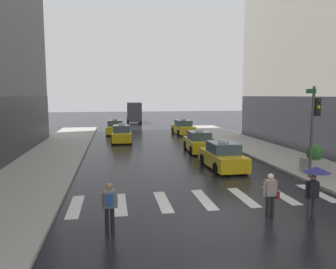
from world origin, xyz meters
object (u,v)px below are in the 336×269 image
Objects in this scene: taxi_fourth at (115,128)px; planter_near_corner at (314,160)px; taxi_fifth at (183,128)px; pedestrian_with_backpack at (109,203)px; traffic_light_pole at (314,119)px; taxi_third at (122,134)px; box_truck at (134,112)px; taxi_lead at (222,157)px; pedestrian_with_umbrella at (315,178)px; taxi_second at (199,142)px; pedestrian_with_handbag at (271,193)px.

taxi_fourth reaches higher than planter_near_corner.
pedestrian_with_backpack is at bearing -107.43° from taxi_fifth.
traffic_light_pole is at bearing -65.78° from taxi_fourth.
box_truck is (2.56, 20.87, 1.13)m from taxi_third.
taxi_lead is 2.85× the size of planter_near_corner.
planter_near_corner is at bearing -81.40° from taxi_fifth.
pedestrian_with_umbrella is 7.17m from planter_near_corner.
taxi_fifth is 26.28m from pedestrian_with_umbrella.
pedestrian_with_umbrella reaches higher than taxi_lead.
traffic_light_pole is 1.04× the size of taxi_fifth.
taxi_third is at bearing -97.00° from box_truck.
box_truck is at bearing 97.07° from taxi_second.
traffic_light_pole is 5.69m from taxi_lead.
taxi_fifth reaches higher than pedestrian_with_backpack.
taxi_fifth is (7.80, -1.36, 0.00)m from taxi_fourth.
taxi_second reaches higher than pedestrian_with_backpack.
taxi_fifth is (-2.35, 21.22, -2.53)m from traffic_light_pole.
taxi_third is 6.52m from taxi_fourth.
taxi_fourth is at bearing 104.01° from pedestrian_with_umbrella.
pedestrian_with_backpack is at bearing 179.12° from pedestrian_with_umbrella.
planter_near_corner is at bearing 45.24° from pedestrian_with_handbag.
taxi_third is 22.06m from pedestrian_with_umbrella.
traffic_light_pole is at bearing 44.30° from pedestrian_with_handbag.
pedestrian_with_umbrella is 1.64m from pedestrian_with_handbag.
taxi_second is 2.80× the size of pedestrian_with_backpack.
traffic_light_pole is 2.65m from planter_near_corner.
taxi_second and taxi_fifth have the same top height.
taxi_lead is at bearing 83.12° from pedestrian_with_handbag.
taxi_lead is at bearing -71.52° from taxi_fourth.
pedestrian_with_umbrella is (-3.26, -5.04, -1.74)m from traffic_light_pole.
pedestrian_with_umbrella is (-0.91, -26.26, 0.79)m from taxi_fifth.
taxi_third reaches higher than pedestrian_with_backpack.
traffic_light_pole reaches higher than pedestrian_with_handbag.
planter_near_corner is at bearing -29.70° from taxi_lead.
taxi_second and taxi_third have the same top height.
traffic_light_pole is 6.25m from pedestrian_with_umbrella.
taxi_fifth reaches higher than planter_near_corner.
taxi_second is at bearing 85.49° from pedestrian_with_handbag.
planter_near_corner is (3.08, -20.33, 0.15)m from taxi_fifth.
taxi_third is 21.03m from pedestrian_with_backpack.
taxi_fourth is (-0.58, 6.50, 0.00)m from taxi_third.
taxi_fourth is at bearing 116.63° from planter_near_corner.
taxi_second is 11.73m from taxi_fifth.
pedestrian_with_umbrella is (3.75, -41.99, -0.34)m from box_truck.
taxi_lead is at bearing 93.36° from pedestrian_with_umbrella.
box_truck reaches higher than taxi_fifth.
taxi_second is (0.15, 6.11, 0.00)m from taxi_lead.
taxi_third and taxi_fifth have the same top height.
taxi_second and taxi_fourth have the same top height.
planter_near_corner is (4.49, -2.56, 0.15)m from taxi_lead.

